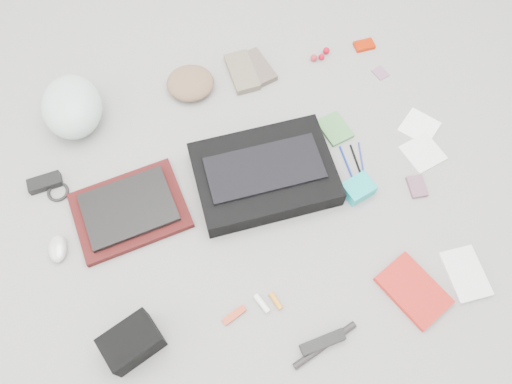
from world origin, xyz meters
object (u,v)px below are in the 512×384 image
object	(u,v)px
bike_helmet	(72,107)
book_red	(413,290)
messenger_bag	(264,174)
accordion_wallet	(358,189)
laptop	(129,208)
camera_bag	(132,342)

from	to	relation	value
bike_helmet	book_red	world-z (taller)	bike_helmet
messenger_bag	accordion_wallet	world-z (taller)	messenger_bag
laptop	bike_helmet	world-z (taller)	bike_helmet
laptop	book_red	xyz separation A→B (m)	(0.88, -0.56, -0.03)
laptop	accordion_wallet	size ratio (longest dim) A/B	3.00
laptop	camera_bag	bearing A→B (deg)	-104.83
laptop	book_red	world-z (taller)	laptop
bike_helmet	accordion_wallet	distance (m)	1.15
messenger_bag	camera_bag	bearing A→B (deg)	-140.03
laptop	book_red	bearing A→B (deg)	-39.45
camera_bag	book_red	size ratio (longest dim) A/B	0.76
camera_bag	book_red	xyz separation A→B (m)	(0.95, -0.08, -0.04)
camera_bag	laptop	bearing A→B (deg)	62.03
camera_bag	accordion_wallet	world-z (taller)	camera_bag
messenger_bag	book_red	world-z (taller)	messenger_bag
laptop	camera_bag	size ratio (longest dim) A/B	1.83
laptop	accordion_wallet	xyz separation A→B (m)	(0.83, -0.15, -0.01)
messenger_bag	camera_bag	world-z (taller)	camera_bag
book_red	messenger_bag	bearing A→B (deg)	100.34
messenger_bag	accordion_wallet	xyz separation A→B (m)	(0.32, -0.14, -0.02)
book_red	accordion_wallet	distance (m)	0.41
laptop	accordion_wallet	bearing A→B (deg)	-17.28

